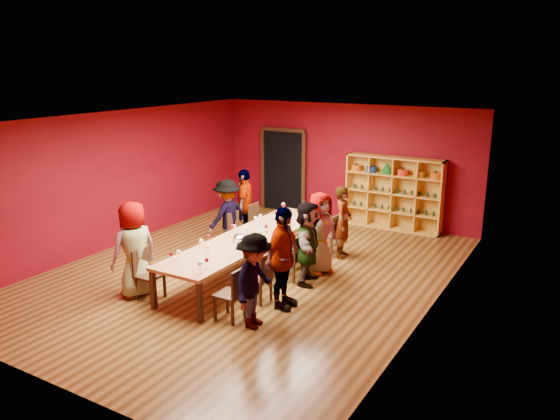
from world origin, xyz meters
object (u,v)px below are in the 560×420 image
Objects in this scene: shelving_unit at (394,190)px; person_right_0 at (255,281)px; chair_person_right_4 at (331,232)px; person_right_4 at (343,222)px; person_right_2 at (308,243)px; person_right_3 at (320,233)px; chair_person_right_1 at (261,275)px; person_left_3 at (227,215)px; person_left_4 at (245,205)px; chair_person_right_0 at (234,292)px; spittoon_bowl at (239,238)px; tasting_table at (250,239)px; person_right_1 at (283,258)px; person_left_0 at (134,249)px; chair_person_left_3 at (237,230)px; chair_person_left_0 at (146,271)px; chair_person_left_4 at (258,221)px; chair_person_right_3 at (309,246)px; chair_person_right_2 at (294,255)px; wine_bottle at (304,209)px.

person_right_0 is (-0.09, -6.15, -0.22)m from shelving_unit.
person_right_4 is (0.27, -0.00, 0.27)m from chair_person_right_4.
person_right_3 is at bearing -10.73° from person_right_2.
person_right_0 is 0.94m from chair_person_right_1.
person_left_4 is (-0.08, 0.81, 0.04)m from person_left_3.
chair_person_right_0 is 1.78m from spittoon_bowl.
chair_person_right_1 is at bearing 90.00° from chair_person_right_0.
tasting_table is 1.38m from chair_person_right_1.
person_right_4 is at bearing -0.00° from chair_person_right_4.
person_right_1 is 1.50m from spittoon_bowl.
person_left_0 reaches higher than chair_person_right_0.
person_right_2 is at bearing 145.42° from person_left_0.
chair_person_right_1 is (2.08, -1.91, -0.29)m from person_left_3.
person_left_3 is (-0.26, 0.00, 0.29)m from chair_person_left_3.
chair_person_left_0 is at bearing 84.71° from person_right_0.
shelving_unit reaches higher than person_left_3.
chair_person_left_4 is at bearing 25.46° from person_right_0.
person_left_3 reaches higher than chair_person_right_3.
chair_person_right_3 is (0.91, 0.73, -0.20)m from tasting_table.
chair_person_right_0 is 3.22× the size of spittoon_bowl.
chair_person_right_3 is (2.16, -0.97, -0.34)m from person_left_4.
chair_person_right_2 is at bearing 79.65° from person_left_3.
chair_person_right_2 is at bearing -96.63° from shelving_unit.
chair_person_right_4 is at bearing 122.66° from person_left_3.
chair_person_right_1 and chair_person_right_3 have the same top height.
chair_person_left_4 is 3.03× the size of wine_bottle.
person_right_2 is (2.36, 2.02, -0.07)m from person_left_0.
person_right_1 is at bearing -69.83° from chair_person_right_2.
person_right_0 is at bearing -48.79° from spittoon_bowl.
chair_person_right_0 is (0.91, -1.84, -0.20)m from tasting_table.
chair_person_right_2 is 0.72m from person_right_3.
person_right_2 reaches higher than spittoon_bowl.
shelving_unit is at bearing -18.03° from person_right_2.
person_left_3 is 0.95× the size of person_left_4.
chair_person_right_4 is at bearing 66.55° from spittoon_bowl.
tasting_table is at bearing 131.71° from chair_person_right_1.
shelving_unit is 8.69× the size of spittoon_bowl.
chair_person_left_0 is at bearing 118.28° from person_right_2.
chair_person_right_3 is at bearing 49.29° from spittoon_bowl.
wine_bottle is at bearing 15.34° from chair_person_left_4.
wine_bottle is (-1.20, 3.01, -0.01)m from person_right_1.
person_left_4 is at bearing 92.46° from person_right_3.
person_right_4 is 5.54× the size of spittoon_bowl.
person_left_0 is 3.61m from chair_person_left_4.
tasting_table is at bearing 89.24° from spittoon_bowl.
person_right_0 reaches higher than chair_person_right_4.
chair_person_left_0 is 2.80m from person_left_3.
person_left_3 is 1.78× the size of chair_person_left_4.
wine_bottle is at bearing 14.54° from person_right_2.
chair_person_right_3 is 1.04m from chair_person_right_4.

